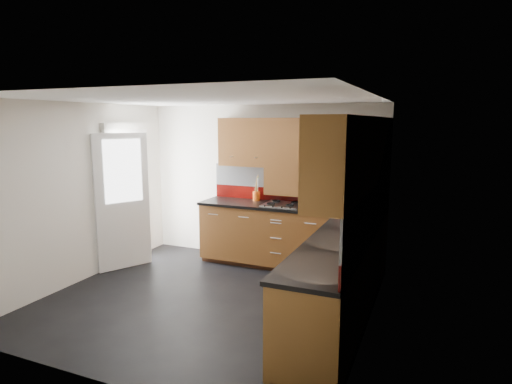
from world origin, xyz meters
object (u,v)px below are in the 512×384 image
at_px(gas_hob, 283,204).
at_px(utensil_pot, 256,195).
at_px(toaster, 326,202).
at_px(food_processor, 359,212).

relative_size(gas_hob, utensil_pot, 1.38).
xyz_separation_m(utensil_pot, toaster, (1.12, -0.12, -0.01)).
relative_size(utensil_pot, toaster, 1.57).
relative_size(utensil_pot, food_processor, 1.24).
distance_m(gas_hob, toaster, 0.62).
bearing_deg(toaster, utensil_pot, 173.74).
xyz_separation_m(toaster, food_processor, (0.60, -0.82, 0.06)).
bearing_deg(food_processor, toaster, 126.45).
relative_size(toaster, food_processor, 0.79).
xyz_separation_m(utensil_pot, food_processor, (1.72, -0.94, 0.06)).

